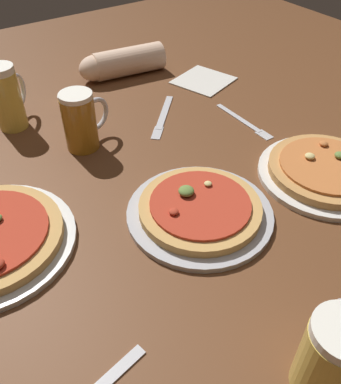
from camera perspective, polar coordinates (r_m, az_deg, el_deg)
name	(u,v)px	position (r m, az deg, el deg)	size (l,w,h in m)	color
ground_plane	(171,204)	(0.89, 0.00, -1.71)	(2.40, 2.40, 0.03)	brown
pizza_plate_near	(200,210)	(0.83, 4.03, -2.44)	(0.29, 0.29, 0.05)	#B2B2B7
pizza_plate_side	(326,171)	(0.99, 20.52, 2.74)	(0.30, 0.30, 0.05)	silver
beer_mug_dark	(8,97)	(1.15, -21.41, 11.99)	(0.11, 0.11, 0.17)	gold
beer_mug_amber	(81,121)	(1.02, -12.16, 9.53)	(0.13, 0.08, 0.14)	#9E6619
beer_mug_pale	(333,356)	(0.62, 21.32, -20.22)	(0.13, 0.10, 0.14)	gold
ramekin_sauce	(71,99)	(1.24, -13.42, 12.25)	(0.08, 0.08, 0.03)	silver
napkin_folded	(204,80)	(1.34, 4.55, 15.05)	(0.16, 0.15, 0.01)	silver
fork_left	(244,121)	(1.14, 10.08, 9.51)	(0.03, 0.21, 0.01)	silver
knife_spare	(163,116)	(1.14, -1.05, 10.34)	(0.17, 0.18, 0.01)	silver
diner_arm	(120,63)	(1.36, -6.99, 17.12)	(0.28, 0.11, 0.08)	beige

